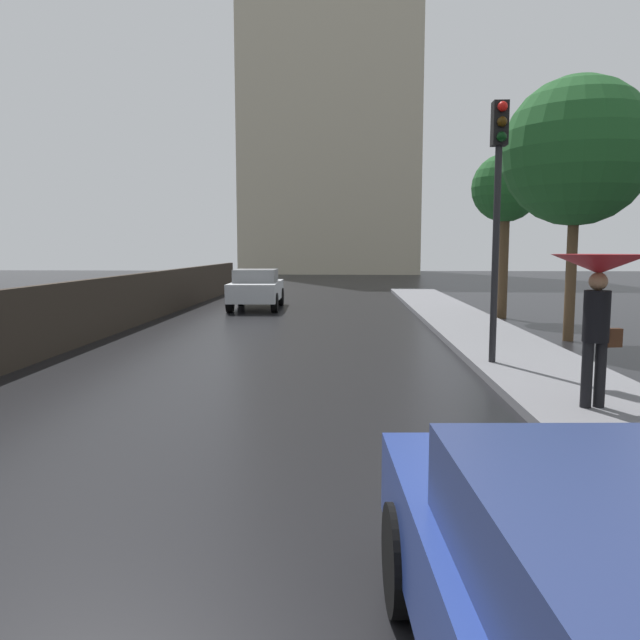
% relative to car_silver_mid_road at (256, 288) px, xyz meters
% --- Properties ---
extents(car_silver_mid_road, '(1.85, 4.07, 1.44)m').
position_rel_car_silver_mid_road_xyz_m(car_silver_mid_road, '(0.00, 0.00, 0.00)').
color(car_silver_mid_road, '#B2B5BA').
rests_on(car_silver_mid_road, ground).
extents(pedestrian_with_umbrella_far, '(1.17, 1.17, 1.96)m').
position_rel_car_silver_mid_road_xyz_m(pedestrian_with_umbrella_far, '(6.44, -14.34, 1.01)').
color(pedestrian_with_umbrella_far, black).
rests_on(pedestrian_with_umbrella_far, sidewalk_strip).
extents(traffic_light, '(0.26, 0.39, 4.56)m').
position_rel_car_silver_mid_road_xyz_m(traffic_light, '(5.90, -11.18, 2.54)').
color(traffic_light, black).
rests_on(traffic_light, sidewalk_strip).
extents(street_tree_near, '(2.10, 2.10, 5.10)m').
position_rel_car_silver_mid_road_xyz_m(street_tree_near, '(8.17, -2.72, 3.23)').
color(street_tree_near, '#4C3823').
rests_on(street_tree_near, ground).
extents(street_tree_far, '(3.39, 3.39, 6.09)m').
position_rel_car_silver_mid_road_xyz_m(street_tree_far, '(8.54, -7.53, 3.63)').
color(street_tree_far, '#4C3823').
rests_on(street_tree_far, ground).
extents(distant_tower, '(15.94, 11.46, 40.95)m').
position_rel_car_silver_mid_road_xyz_m(distant_tower, '(1.90, 35.65, 16.69)').
color(distant_tower, '#B2A88E').
rests_on(distant_tower, ground).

